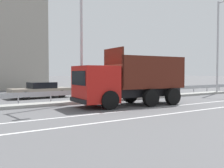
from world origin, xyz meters
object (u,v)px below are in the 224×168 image
(street_lamp_1, at_px, (83,26))
(street_lamp_2, at_px, (219,42))
(dump_truck, at_px, (119,85))
(parked_car_4, at_px, (106,86))
(parked_car_5, at_px, (157,85))
(median_road_sign, at_px, (156,80))
(parked_car_3, at_px, (41,90))

(street_lamp_1, distance_m, street_lamp_2, 14.80)
(dump_truck, xyz_separation_m, parked_car_4, (4.07, 7.67, -0.48))
(street_lamp_2, bearing_deg, parked_car_5, 124.75)
(street_lamp_1, bearing_deg, street_lamp_2, -0.67)
(parked_car_4, xyz_separation_m, parked_car_5, (6.16, -0.40, -0.08))
(parked_car_5, bearing_deg, dump_truck, -51.56)
(street_lamp_1, bearing_deg, median_road_sign, 1.24)
(parked_car_3, bearing_deg, parked_car_5, -93.78)
(parked_car_3, distance_m, parked_car_5, 12.36)
(parked_car_3, bearing_deg, dump_truck, -166.08)
(parked_car_5, bearing_deg, street_lamp_2, 37.79)
(median_road_sign, distance_m, street_lamp_2, 8.84)
(median_road_sign, relative_size, parked_car_3, 0.56)
(parked_car_4, bearing_deg, parked_car_5, 85.32)
(dump_truck, relative_size, street_lamp_1, 0.78)
(median_road_sign, bearing_deg, dump_truck, -154.86)
(dump_truck, height_order, median_road_sign, dump_truck)
(parked_car_5, bearing_deg, parked_car_3, -89.51)
(dump_truck, bearing_deg, street_lamp_1, 30.19)
(dump_truck, bearing_deg, parked_car_5, -48.91)
(street_lamp_2, bearing_deg, street_lamp_1, 179.33)
(median_road_sign, xyz_separation_m, street_lamp_1, (-6.70, -0.15, 3.65))
(street_lamp_2, height_order, parked_car_5, street_lamp_2)
(street_lamp_1, distance_m, parked_car_4, 8.51)
(street_lamp_1, xyz_separation_m, parked_car_4, (5.19, 5.20, -4.29))
(parked_car_4, bearing_deg, parked_car_3, -92.38)
(street_lamp_2, bearing_deg, parked_car_3, 160.74)
(street_lamp_1, xyz_separation_m, street_lamp_2, (14.80, -0.17, -0.12))
(median_road_sign, height_order, parked_car_5, median_road_sign)
(median_road_sign, xyz_separation_m, parked_car_5, (4.65, 4.65, -0.72))
(street_lamp_2, bearing_deg, parked_car_4, 150.81)
(street_lamp_1, bearing_deg, parked_car_5, 22.90)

